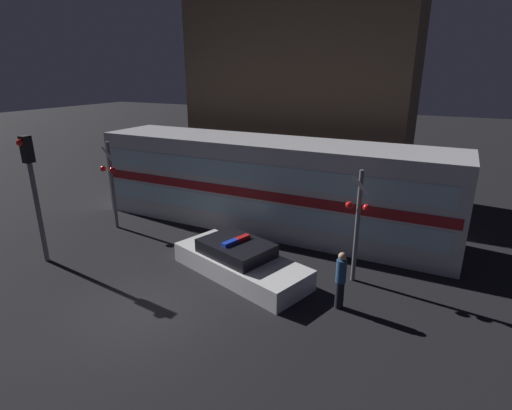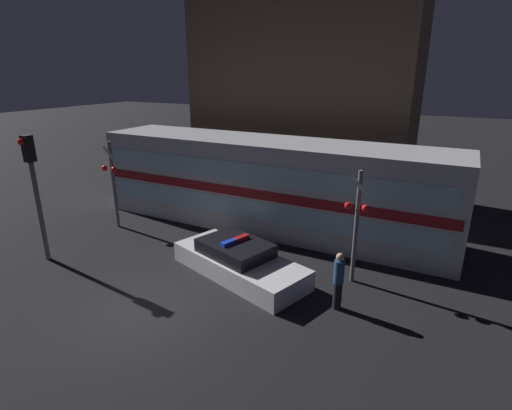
% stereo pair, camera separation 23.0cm
% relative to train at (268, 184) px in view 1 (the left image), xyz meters
% --- Properties ---
extents(ground_plane, '(120.00, 120.00, 0.00)m').
position_rel_train_xyz_m(ground_plane, '(-0.28, -7.64, -1.91)').
color(ground_plane, black).
extents(train, '(15.56, 3.19, 3.82)m').
position_rel_train_xyz_m(train, '(0.00, 0.00, 0.00)').
color(train, silver).
rests_on(train, ground_plane).
extents(police_car, '(5.26, 3.29, 1.26)m').
position_rel_train_xyz_m(police_car, '(1.08, -4.51, -1.44)').
color(police_car, silver).
rests_on(police_car, ground_plane).
extents(pedestrian, '(0.30, 0.30, 1.76)m').
position_rel_train_xyz_m(pedestrian, '(4.64, -4.97, -1.01)').
color(pedestrian, black).
rests_on(pedestrian, ground_plane).
extents(crossing_signal_near, '(0.78, 0.33, 3.73)m').
position_rel_train_xyz_m(crossing_signal_near, '(4.61, -3.23, 0.20)').
color(crossing_signal_near, slate).
rests_on(crossing_signal_near, ground_plane).
extents(crossing_signal_far, '(0.78, 0.33, 3.79)m').
position_rel_train_xyz_m(crossing_signal_far, '(-5.83, -3.25, 0.23)').
color(crossing_signal_far, slate).
rests_on(crossing_signal_far, ground_plane).
extents(traffic_light_corner, '(0.30, 0.46, 4.54)m').
position_rel_train_xyz_m(traffic_light_corner, '(-5.69, -6.80, 1.01)').
color(traffic_light_corner, slate).
rests_on(traffic_light_corner, ground_plane).
extents(building_left, '(11.74, 4.29, 10.26)m').
position_rel_train_xyz_m(building_left, '(-0.89, 5.81, 3.22)').
color(building_left, brown).
rests_on(building_left, ground_plane).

